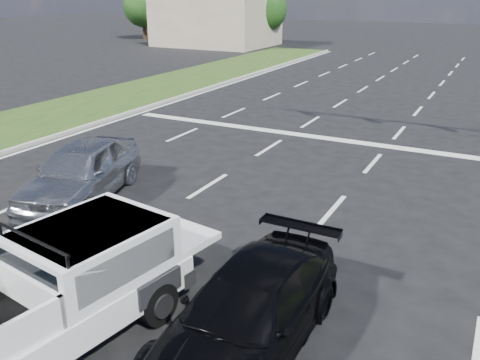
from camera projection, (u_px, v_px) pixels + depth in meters
The scene contains 11 objects.
ground at pixel (179, 269), 9.71m from camera, with size 160.00×160.00×0.00m, color black.
road_markings at pixel (302, 168), 15.15m from camera, with size 17.75×60.00×0.01m.
grass_median_left at pixel (19, 126), 19.66m from camera, with size 5.00×60.00×0.10m, color #1F3E13.
curb_left at pixel (65, 133), 18.59m from camera, with size 0.15×60.00×0.14m, color #A39D95.
building_left at pixel (217, 21), 47.46m from camera, with size 10.00×8.00×4.40m, color #C1AD93.
tree_far_a at pixel (143, 7), 53.07m from camera, with size 4.20×4.20×5.40m.
tree_far_b at pixel (192, 8), 50.47m from camera, with size 4.20×4.20×5.40m.
tree_far_c at pixel (264, 9), 46.99m from camera, with size 4.20×4.20×5.40m.
pickup_truck at pixel (36, 301), 7.16m from camera, with size 2.55×5.23×1.88m.
silver_sedan at pixel (81, 171), 12.70m from camera, with size 1.74×4.33×1.48m, color #AFB2B6.
black_coupe at pixel (249, 311), 7.38m from camera, with size 1.74×4.27×1.24m, color black.
Camera 1 is at (4.98, -6.97, 5.01)m, focal length 38.00 mm.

